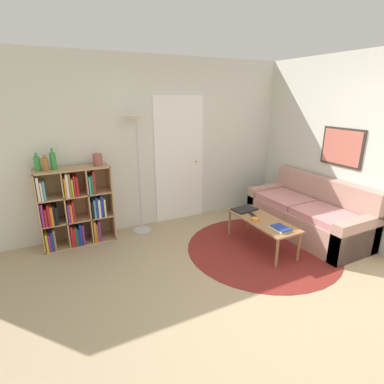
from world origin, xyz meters
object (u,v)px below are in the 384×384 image
at_px(bottle_right, 53,161).
at_px(vase_on_shelf, 98,159).
at_px(bottle_left, 37,164).
at_px(couch, 309,215).
at_px(bookshelf, 74,209).
at_px(bottle_middle, 45,164).
at_px(floor_lamp, 137,135).
at_px(laptop, 245,209).
at_px(bowl, 255,219).
at_px(coffee_table, 262,222).

xyz_separation_m(bottle_right, vase_on_shelf, (0.56, -0.01, -0.03)).
relative_size(bottle_left, vase_on_shelf, 1.42).
height_order(couch, bottle_left, bottle_left).
xyz_separation_m(bookshelf, vase_on_shelf, (0.38, 0.00, 0.66)).
bearing_deg(bottle_right, bookshelf, -3.55).
bearing_deg(vase_on_shelf, bottle_middle, -179.31).
bearing_deg(floor_lamp, couch, -28.26).
distance_m(laptop, bottle_left, 2.89).
bearing_deg(floor_lamp, laptop, -33.31).
relative_size(bowl, vase_on_shelf, 0.61).
xyz_separation_m(bookshelf, bowl, (2.15, -1.28, -0.09)).
relative_size(floor_lamp, bottle_right, 6.33).
relative_size(floor_lamp, bowl, 17.45).
distance_m(bookshelf, bottle_middle, 0.72).
xyz_separation_m(laptop, bottle_left, (-2.63, 0.91, 0.77)).
height_order(bookshelf, laptop, bookshelf).
bearing_deg(vase_on_shelf, bottle_right, 179.05).
relative_size(couch, bottle_left, 7.75).
bearing_deg(bookshelf, bottle_middle, -178.70).
relative_size(bottle_right, vase_on_shelf, 1.68).
distance_m(bottle_middle, vase_on_shelf, 0.66).
distance_m(coffee_table, bottle_middle, 2.96).
relative_size(couch, bowl, 18.04).
xyz_separation_m(couch, bottle_right, (-3.39, 1.26, 0.94)).
height_order(bowl, bottle_right, bottle_right).
xyz_separation_m(coffee_table, bottle_right, (-2.44, 1.30, 0.85)).
bearing_deg(couch, bookshelf, 158.74).
distance_m(couch, vase_on_shelf, 3.23).
distance_m(couch, laptop, 1.03).
bearing_deg(bottle_right, floor_lamp, -2.20).
bearing_deg(couch, coffee_table, -177.55).
xyz_separation_m(bookshelf, bottle_left, (-0.36, 0.02, 0.67)).
bearing_deg(bottle_left, floor_lamp, -2.10).
xyz_separation_m(floor_lamp, bottle_right, (-1.12, 0.04, -0.27)).
relative_size(coffee_table, laptop, 2.95).
height_order(bookshelf, coffee_table, bookshelf).
distance_m(coffee_table, bottle_right, 2.90).
bearing_deg(floor_lamp, bookshelf, 178.05).
distance_m(floor_lamp, bottle_left, 1.35).
bearing_deg(bookshelf, bowl, -30.83).
height_order(floor_lamp, couch, floor_lamp).
xyz_separation_m(couch, laptop, (-0.96, 0.36, 0.14)).
bearing_deg(couch, bottle_middle, 160.36).
bearing_deg(floor_lamp, vase_on_shelf, 176.58).
height_order(coffee_table, laptop, laptop).
relative_size(laptop, bottle_right, 1.34).
distance_m(floor_lamp, laptop, 1.90).
distance_m(coffee_table, bowl, 0.13).
relative_size(bookshelf, bottle_left, 4.67).
xyz_separation_m(floor_lamp, couch, (2.27, -1.22, -1.21)).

